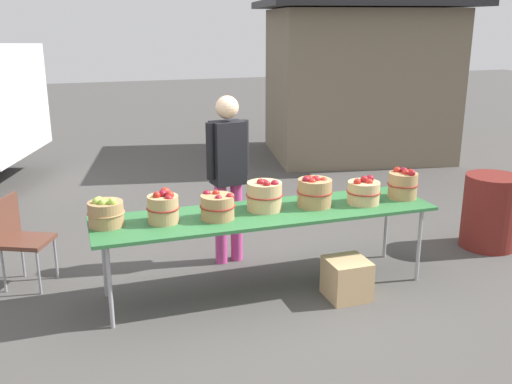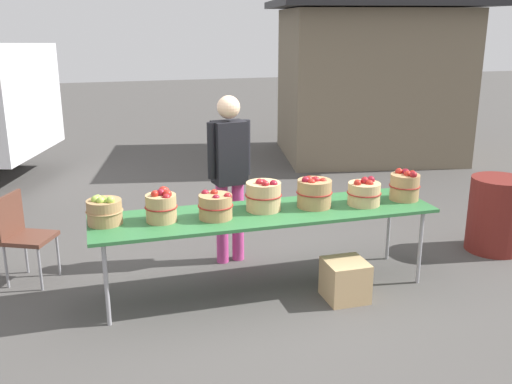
{
  "view_description": "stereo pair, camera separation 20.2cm",
  "coord_description": "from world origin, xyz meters",
  "px_view_note": "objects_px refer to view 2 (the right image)",
  "views": [
    {
      "loc": [
        -1.65,
        -4.66,
        2.4
      ],
      "look_at": [
        0.0,
        0.3,
        0.85
      ],
      "focal_mm": 40.59,
      "sensor_mm": 36.0,
      "label": 1
    },
    {
      "loc": [
        -1.46,
        -4.72,
        2.4
      ],
      "look_at": [
        0.0,
        0.3,
        0.85
      ],
      "focal_mm": 40.59,
      "sensor_mm": 36.0,
      "label": 2
    }
  ],
  "objects_px": {
    "apple_basket_red_4": "(364,193)",
    "trash_barrel": "(496,214)",
    "vendor_adult": "(229,167)",
    "apple_basket_red_2": "(263,195)",
    "folding_chair": "(22,231)",
    "apple_basket_red_3": "(314,192)",
    "market_table": "(265,215)",
    "apple_basket_red_1": "(216,206)",
    "produce_crate": "(345,280)",
    "apple_basket_red_5": "(405,186)",
    "apple_basket_green_0": "(104,211)",
    "apple_basket_red_0": "(161,206)"
  },
  "relations": [
    {
      "from": "market_table",
      "to": "apple_basket_red_2",
      "type": "bearing_deg",
      "value": 91.88
    },
    {
      "from": "apple_basket_red_1",
      "to": "folding_chair",
      "type": "relative_size",
      "value": 0.36
    },
    {
      "from": "vendor_adult",
      "to": "apple_basket_red_2",
      "type": "bearing_deg",
      "value": 94.32
    },
    {
      "from": "apple_basket_green_0",
      "to": "apple_basket_red_4",
      "type": "distance_m",
      "value": 2.35
    },
    {
      "from": "apple_basket_red_3",
      "to": "vendor_adult",
      "type": "distance_m",
      "value": 0.95
    },
    {
      "from": "apple_basket_red_2",
      "to": "trash_barrel",
      "type": "height_order",
      "value": "apple_basket_red_2"
    },
    {
      "from": "apple_basket_red_2",
      "to": "folding_chair",
      "type": "height_order",
      "value": "apple_basket_red_2"
    },
    {
      "from": "vendor_adult",
      "to": "produce_crate",
      "type": "height_order",
      "value": "vendor_adult"
    },
    {
      "from": "apple_basket_green_0",
      "to": "apple_basket_red_3",
      "type": "distance_m",
      "value": 1.87
    },
    {
      "from": "market_table",
      "to": "trash_barrel",
      "type": "height_order",
      "value": "trash_barrel"
    },
    {
      "from": "apple_basket_red_4",
      "to": "trash_barrel",
      "type": "height_order",
      "value": "apple_basket_red_4"
    },
    {
      "from": "apple_basket_green_0",
      "to": "apple_basket_red_2",
      "type": "distance_m",
      "value": 1.4
    },
    {
      "from": "apple_basket_red_4",
      "to": "vendor_adult",
      "type": "relative_size",
      "value": 0.19
    },
    {
      "from": "produce_crate",
      "to": "trash_barrel",
      "type": "bearing_deg",
      "value": 16.77
    },
    {
      "from": "vendor_adult",
      "to": "trash_barrel",
      "type": "bearing_deg",
      "value": 161.01
    },
    {
      "from": "vendor_adult",
      "to": "apple_basket_red_1",
      "type": "bearing_deg",
      "value": 59.24
    },
    {
      "from": "market_table",
      "to": "trash_barrel",
      "type": "bearing_deg",
      "value": 4.39
    },
    {
      "from": "vendor_adult",
      "to": "folding_chair",
      "type": "bearing_deg",
      "value": -10.54
    },
    {
      "from": "folding_chair",
      "to": "apple_basket_green_0",
      "type": "bearing_deg",
      "value": -108.06
    },
    {
      "from": "apple_basket_red_1",
      "to": "folding_chair",
      "type": "bearing_deg",
      "value": 153.66
    },
    {
      "from": "apple_basket_green_0",
      "to": "apple_basket_red_3",
      "type": "relative_size",
      "value": 0.93
    },
    {
      "from": "folding_chair",
      "to": "produce_crate",
      "type": "relative_size",
      "value": 2.38
    },
    {
      "from": "market_table",
      "to": "apple_basket_red_3",
      "type": "distance_m",
      "value": 0.51
    },
    {
      "from": "apple_basket_red_1",
      "to": "apple_basket_red_3",
      "type": "bearing_deg",
      "value": 3.69
    },
    {
      "from": "apple_basket_red_4",
      "to": "apple_basket_red_5",
      "type": "bearing_deg",
      "value": 5.04
    },
    {
      "from": "folding_chair",
      "to": "trash_barrel",
      "type": "relative_size",
      "value": 1.06
    },
    {
      "from": "apple_basket_red_2",
      "to": "trash_barrel",
      "type": "relative_size",
      "value": 0.42
    },
    {
      "from": "apple_basket_red_5",
      "to": "market_table",
      "type": "bearing_deg",
      "value": 179.53
    },
    {
      "from": "apple_basket_red_1",
      "to": "produce_crate",
      "type": "distance_m",
      "value": 1.33
    },
    {
      "from": "apple_basket_red_3",
      "to": "market_table",
      "type": "bearing_deg",
      "value": -178.03
    },
    {
      "from": "vendor_adult",
      "to": "apple_basket_red_0",
      "type": "bearing_deg",
      "value": 34.08
    },
    {
      "from": "trash_barrel",
      "to": "folding_chair",
      "type": "bearing_deg",
      "value": 173.09
    },
    {
      "from": "apple_basket_red_1",
      "to": "trash_barrel",
      "type": "bearing_deg",
      "value": 4.55
    },
    {
      "from": "apple_basket_red_5",
      "to": "vendor_adult",
      "type": "height_order",
      "value": "vendor_adult"
    },
    {
      "from": "apple_basket_green_0",
      "to": "vendor_adult",
      "type": "distance_m",
      "value": 1.41
    },
    {
      "from": "apple_basket_red_0",
      "to": "apple_basket_red_4",
      "type": "height_order",
      "value": "apple_basket_red_0"
    },
    {
      "from": "apple_basket_red_4",
      "to": "folding_chair",
      "type": "distance_m",
      "value": 3.22
    },
    {
      "from": "apple_basket_red_1",
      "to": "apple_basket_red_2",
      "type": "distance_m",
      "value": 0.47
    },
    {
      "from": "apple_basket_red_0",
      "to": "apple_basket_red_2",
      "type": "relative_size",
      "value": 0.87
    },
    {
      "from": "apple_basket_red_2",
      "to": "apple_basket_red_3",
      "type": "height_order",
      "value": "same"
    },
    {
      "from": "apple_basket_green_0",
      "to": "apple_basket_red_5",
      "type": "distance_m",
      "value": 2.79
    },
    {
      "from": "apple_basket_green_0",
      "to": "folding_chair",
      "type": "distance_m",
      "value": 1.09
    },
    {
      "from": "market_table",
      "to": "apple_basket_green_0",
      "type": "bearing_deg",
      "value": 177.02
    },
    {
      "from": "apple_basket_red_5",
      "to": "vendor_adult",
      "type": "distance_m",
      "value": 1.71
    },
    {
      "from": "trash_barrel",
      "to": "produce_crate",
      "type": "bearing_deg",
      "value": -163.23
    },
    {
      "from": "vendor_adult",
      "to": "folding_chair",
      "type": "height_order",
      "value": "vendor_adult"
    },
    {
      "from": "market_table",
      "to": "apple_basket_red_4",
      "type": "height_order",
      "value": "apple_basket_red_4"
    },
    {
      "from": "produce_crate",
      "to": "apple_basket_red_3",
      "type": "bearing_deg",
      "value": 109.06
    },
    {
      "from": "apple_basket_red_3",
      "to": "apple_basket_red_0",
      "type": "bearing_deg",
      "value": -179.66
    },
    {
      "from": "apple_basket_red_2",
      "to": "trash_barrel",
      "type": "xyz_separation_m",
      "value": [
        2.66,
        0.15,
        -0.48
      ]
    }
  ]
}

